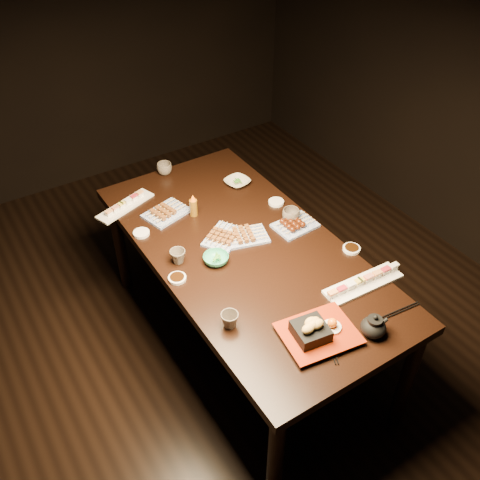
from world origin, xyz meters
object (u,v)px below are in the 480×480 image
at_px(sushi_platter_far, 125,204).
at_px(edamame_bowl_green, 216,259).
at_px(dining_table, 245,300).
at_px(tempura_tray, 319,327).
at_px(teacup_near_left, 230,320).
at_px(teapot, 374,325).
at_px(yakitori_plate_left, 166,210).
at_px(edamame_bowl_cream, 237,182).
at_px(teacup_mid_right, 291,215).
at_px(teacup_far_left, 178,256).
at_px(condiment_bottle, 193,205).
at_px(sushi_platter_near, 364,281).
at_px(yakitori_plate_center, 224,234).
at_px(yakitori_plate_right, 247,234).
at_px(teacup_far_right, 164,169).

height_order(sushi_platter_far, edamame_bowl_green, sushi_platter_far).
distance_m(dining_table, tempura_tray, 0.78).
height_order(teacup_near_left, teapot, teapot).
height_order(sushi_platter_far, yakitori_plate_left, yakitori_plate_left).
height_order(dining_table, edamame_bowl_cream, edamame_bowl_cream).
bearing_deg(teacup_near_left, tempura_tray, -41.38).
bearing_deg(yakitori_plate_left, teacup_mid_right, -52.68).
distance_m(edamame_bowl_green, teacup_near_left, 0.42).
xyz_separation_m(yakitori_plate_left, teacup_far_left, (-0.12, -0.38, 0.01)).
bearing_deg(teapot, dining_table, 106.96).
distance_m(teacup_far_left, condiment_bottle, 0.39).
relative_size(teacup_near_left, teacup_far_left, 1.01).
height_order(sushi_platter_near, yakitori_plate_center, yakitori_plate_center).
bearing_deg(sushi_platter_far, yakitori_plate_left, 111.84).
distance_m(sushi_platter_near, yakitori_plate_left, 1.12).
relative_size(yakitori_plate_left, tempura_tray, 0.73).
bearing_deg(edamame_bowl_cream, teacup_far_left, -145.38).
relative_size(sushi_platter_far, tempura_tray, 1.12).
xyz_separation_m(edamame_bowl_green, teapot, (0.33, -0.75, 0.03)).
relative_size(sushi_platter_near, yakitori_plate_right, 1.90).
xyz_separation_m(edamame_bowl_cream, teacup_far_left, (-0.61, -0.42, 0.02)).
bearing_deg(tempura_tray, edamame_bowl_cream, 82.70).
bearing_deg(teacup_mid_right, teacup_far_left, 177.50).
xyz_separation_m(yakitori_plate_right, yakitori_plate_left, (-0.26, 0.40, 0.00)).
distance_m(dining_table, condiment_bottle, 0.59).
bearing_deg(yakitori_plate_right, edamame_bowl_cream, 79.43).
height_order(sushi_platter_far, teacup_far_right, teacup_far_right).
relative_size(yakitori_plate_center, teapot, 1.68).
bearing_deg(sushi_platter_near, teacup_mid_right, 92.22).
bearing_deg(dining_table, tempura_tray, -103.86).
bearing_deg(teacup_mid_right, teacup_near_left, -145.56).
height_order(yakitori_plate_right, teacup_mid_right, teacup_mid_right).
bearing_deg(sushi_platter_near, tempura_tray, -158.01).
height_order(edamame_bowl_cream, teacup_far_left, teacup_far_left).
distance_m(sushi_platter_far, teacup_far_left, 0.57).
distance_m(teacup_far_right, teapot, 1.61).
height_order(teacup_far_right, teapot, teapot).
distance_m(edamame_bowl_green, teacup_mid_right, 0.51).
relative_size(dining_table, edamame_bowl_cream, 12.87).
xyz_separation_m(sushi_platter_near, teacup_far_right, (-0.36, 1.36, 0.01)).
xyz_separation_m(yakitori_plate_right, tempura_tray, (-0.10, -0.71, 0.03)).
xyz_separation_m(dining_table, tempura_tray, (-0.05, -0.65, 0.43)).
bearing_deg(yakitori_plate_center, sushi_platter_far, 88.92).
relative_size(sushi_platter_near, edamame_bowl_green, 3.16).
distance_m(yakitori_plate_center, tempura_tray, 0.77).
distance_m(edamame_bowl_cream, teacup_mid_right, 0.45).
bearing_deg(edamame_bowl_green, teacup_far_right, 80.46).
distance_m(tempura_tray, teapot, 0.23).
bearing_deg(teacup_near_left, condiment_bottle, 72.20).
xyz_separation_m(yakitori_plate_left, teacup_far_right, (0.18, 0.37, 0.01)).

